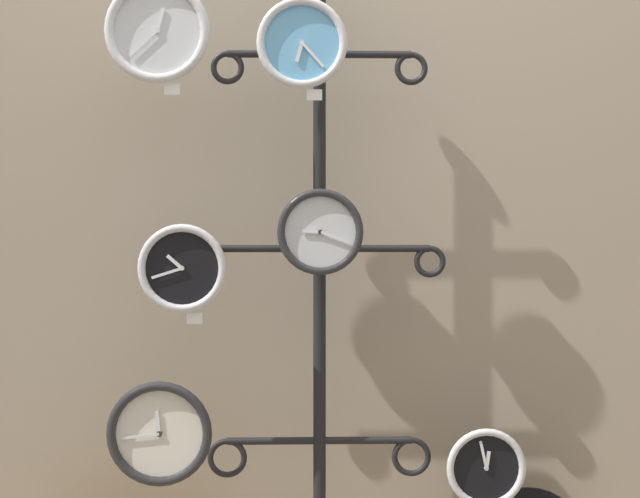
# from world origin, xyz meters

# --- Properties ---
(shop_wall) EXTENTS (4.40, 0.04, 2.80)m
(shop_wall) POSITION_xyz_m (0.00, 0.57, 1.40)
(shop_wall) COLOR gray
(shop_wall) RESTS_ON ground_plane
(display_stand) EXTENTS (0.68, 0.36, 1.81)m
(display_stand) POSITION_xyz_m (0.00, 0.41, 0.58)
(display_stand) COLOR black
(display_stand) RESTS_ON ground_plane
(clock_top_left) EXTENTS (0.27, 0.04, 0.27)m
(clock_top_left) POSITION_xyz_m (-0.42, 0.33, 1.59)
(clock_top_left) COLOR silver
(clock_top_center) EXTENTS (0.23, 0.04, 0.23)m
(clock_top_center) POSITION_xyz_m (-0.05, 0.33, 1.56)
(clock_top_center) COLOR #60A8DB
(clock_middle_left) EXTENTS (0.23, 0.04, 0.23)m
(clock_middle_left) POSITION_xyz_m (-0.35, 0.30, 0.98)
(clock_middle_left) COLOR black
(clock_middle_center) EXTENTS (0.22, 0.04, 0.22)m
(clock_middle_center) POSITION_xyz_m (0.00, 0.34, 1.07)
(clock_middle_center) COLOR silver
(clock_bottom_left) EXTENTS (0.27, 0.04, 0.27)m
(clock_bottom_left) POSITION_xyz_m (-0.42, 0.33, 0.55)
(clock_bottom_left) COLOR silver
(clock_bottom_right) EXTENTS (0.21, 0.04, 0.21)m
(clock_bottom_right) POSITION_xyz_m (0.43, 0.30, 0.46)
(clock_bottom_right) COLOR black
(price_tag_upper) EXTENTS (0.04, 0.00, 0.03)m
(price_tag_upper) POSITION_xyz_m (-0.38, 0.33, 1.44)
(price_tag_upper) COLOR white
(price_tag_mid) EXTENTS (0.04, 0.00, 0.03)m
(price_tag_mid) POSITION_xyz_m (-0.02, 0.32, 1.42)
(price_tag_mid) COLOR white
(price_tag_lower) EXTENTS (0.04, 0.00, 0.03)m
(price_tag_lower) POSITION_xyz_m (-0.32, 0.30, 0.85)
(price_tag_lower) COLOR white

